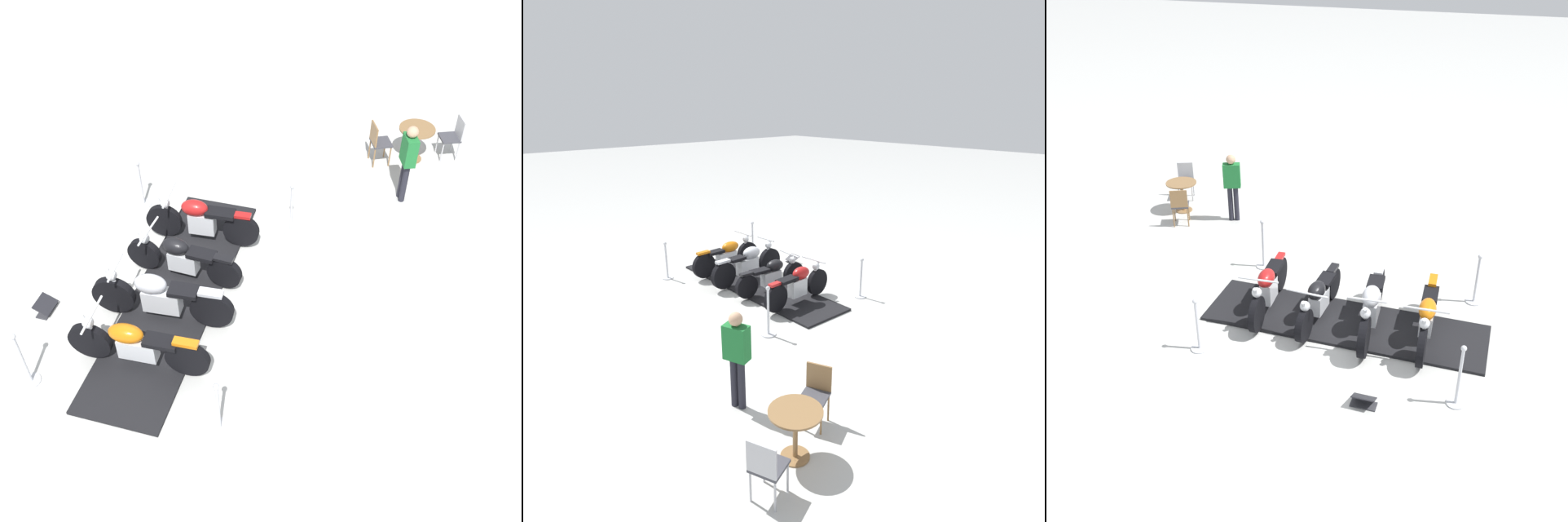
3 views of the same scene
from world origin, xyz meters
TOP-DOWN VIEW (x-y plane):
  - ground_plane at (0.00, 0.00)m, footprint 80.00×80.00m
  - display_platform at (0.00, 0.00)m, footprint 1.52×5.18m
  - motorcycle_maroon at (0.00, 1.48)m, footprint 2.12×0.74m
  - motorcycle_black at (-0.02, 0.49)m, footprint 2.10×0.77m
  - motorcycle_chrome at (-0.04, -0.49)m, footprint 2.36×0.65m
  - motorcycle_copper at (-0.06, -1.48)m, footprint 2.24×0.75m
  - stanchion_left_rear at (1.46, -2.22)m, footprint 0.31×0.31m
  - stanchion_right_rear at (-1.54, -2.16)m, footprint 0.29×0.29m
  - stanchion_right_front at (-1.46, 2.22)m, footprint 0.31×0.31m
  - stanchion_left_front at (1.54, 2.16)m, footprint 0.32×0.32m
  - info_placard at (-1.99, -0.81)m, footprint 0.28×0.41m
  - cafe_table at (3.59, 5.09)m, footprint 0.75×0.75m
  - cafe_chair_near_table at (4.36, 5.38)m, footprint 0.52×0.52m
  - cafe_chair_across_table at (2.84, 4.76)m, footprint 0.53×0.53m
  - bystander_person at (3.47, 3.66)m, footprint 0.34×0.45m

SIDE VIEW (x-z plane):
  - ground_plane at x=0.00m, z-range 0.00..0.00m
  - display_platform at x=0.00m, z-range 0.00..0.05m
  - info_placard at x=-1.99m, z-range -0.04..0.19m
  - stanchion_right_front at x=-1.46m, z-range -0.17..0.86m
  - stanchion_left_rear at x=1.46m, z-range -0.17..0.88m
  - stanchion_left_front at x=1.54m, z-range -0.19..0.92m
  - stanchion_right_rear at x=-1.54m, z-range -0.16..0.96m
  - motorcycle_black at x=-0.02m, z-range 0.03..0.93m
  - motorcycle_copper at x=-0.06m, z-range 0.01..1.02m
  - motorcycle_maroon at x=0.00m, z-range 0.04..1.01m
  - motorcycle_chrome at x=-0.04m, z-range 0.01..1.05m
  - cafe_chair_near_table at x=4.36m, z-range 0.07..1.00m
  - cafe_chair_across_table at x=2.84m, z-range 0.08..1.02m
  - cafe_table at x=3.59m, z-range 0.19..0.95m
  - bystander_person at x=3.47m, z-range 0.16..1.83m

